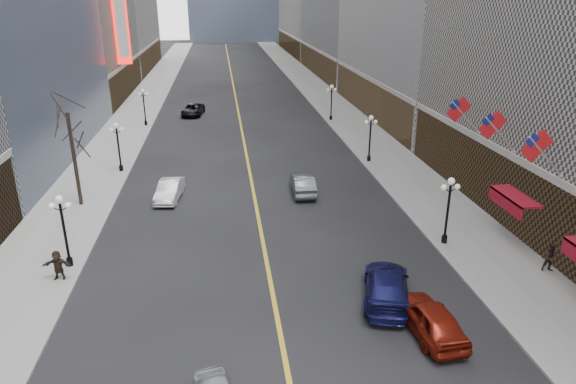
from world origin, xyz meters
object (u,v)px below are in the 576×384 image
object	(u,v)px
car_sb_mid	(430,318)
car_sb_far	(303,184)
streetlamp_east_1	(449,204)
car_nb_far	(193,110)
streetlamp_west_3	(144,103)
car_sb_near	(386,286)
streetlamp_east_2	(370,133)
streetlamp_west_2	(118,142)
streetlamp_west_1	(63,224)
streetlamp_east_3	(331,99)
car_nb_mid	(170,190)

from	to	relation	value
car_sb_mid	car_sb_far	size ratio (longest dim) A/B	1.01
streetlamp_east_1	car_nb_far	bearing A→B (deg)	113.38
streetlamp_west_3	car_sb_near	xyz separation A→B (m)	(17.79, -41.84, -2.06)
streetlamp_east_2	streetlamp_west_3	distance (m)	29.68
streetlamp_west_2	streetlamp_west_1	bearing A→B (deg)	-90.00
streetlamp_west_2	car_sb_far	size ratio (longest dim) A/B	0.92
streetlamp_east_3	streetlamp_west_3	size ratio (longest dim) A/B	1.00
streetlamp_east_3	car_sb_mid	distance (m)	45.25
car_sb_mid	streetlamp_east_2	bearing A→B (deg)	-104.85
streetlamp_east_1	car_sb_far	world-z (taller)	streetlamp_east_1
streetlamp_east_1	car_nb_far	world-z (taller)	streetlamp_east_1
car_nb_mid	car_sb_near	bearing A→B (deg)	-44.72
streetlamp_west_3	car_nb_mid	bearing A→B (deg)	-78.79
streetlamp_west_3	car_sb_far	xyz separation A→B (m)	(15.86, -25.46, -2.09)
car_nb_mid	streetlamp_west_1	bearing A→B (deg)	-108.09
streetlamp_west_3	car_nb_far	world-z (taller)	streetlamp_west_3
streetlamp_east_1	car_sb_far	size ratio (longest dim) A/B	0.92
car_nb_mid	car_sb_mid	bearing A→B (deg)	-47.09
streetlamp_east_1	streetlamp_west_1	bearing A→B (deg)	180.00
car_nb_far	car_sb_near	distance (m)	49.00
streetlamp_east_3	streetlamp_west_1	bearing A→B (deg)	-123.25
streetlamp_east_1	car_sb_near	distance (m)	8.49
car_nb_mid	car_sb_mid	size ratio (longest dim) A/B	0.94
car_sb_near	streetlamp_west_3	bearing A→B (deg)	-50.54
streetlamp_west_1	car_nb_far	xyz separation A→B (m)	(5.60, 41.62, -2.14)
streetlamp_east_3	car_nb_mid	world-z (taller)	streetlamp_east_3
streetlamp_east_3	car_sb_mid	world-z (taller)	streetlamp_east_3
streetlamp_west_2	car_nb_far	bearing A→B (deg)	76.65
car_nb_mid	streetlamp_east_2	bearing A→B (deg)	29.26
streetlamp_east_1	streetlamp_east_3	xyz separation A→B (m)	(0.00, 36.00, 0.00)
car_sb_mid	car_nb_mid	bearing A→B (deg)	-59.61
streetlamp_east_3	car_sb_far	bearing A→B (deg)	-106.91
streetlamp_east_1	car_sb_far	bearing A→B (deg)	126.29
streetlamp_east_1	car_sb_mid	size ratio (longest dim) A/B	0.91
streetlamp_east_2	car_sb_near	distance (m)	24.62
streetlamp_west_1	car_sb_mid	world-z (taller)	streetlamp_west_1
streetlamp_west_1	car_sb_far	bearing A→B (deg)	33.61
streetlamp_east_3	car_nb_mid	distance (m)	31.56
streetlamp_west_3	car_nb_far	size ratio (longest dim) A/B	0.83
car_nb_far	streetlamp_west_3	bearing A→B (deg)	-126.27
car_nb_far	car_sb_mid	world-z (taller)	car_sb_mid
car_sb_far	streetlamp_east_2	bearing A→B (deg)	-133.95
streetlamp_west_2	car_nb_mid	bearing A→B (deg)	-55.87
streetlamp_east_2	streetlamp_west_1	xyz separation A→B (m)	(-23.60, -18.00, 0.00)
car_sb_near	car_sb_far	xyz separation A→B (m)	(-1.93, 16.38, -0.04)
streetlamp_east_3	car_sb_far	xyz separation A→B (m)	(-7.74, -25.46, -2.09)
streetlamp_east_1	streetlamp_east_3	distance (m)	36.00
car_sb_mid	car_sb_near	bearing A→B (deg)	-74.46
streetlamp_east_1	car_nb_mid	xyz separation A→B (m)	(-18.56, 10.56, -2.13)
streetlamp_west_2	car_nb_mid	world-z (taller)	streetlamp_west_2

